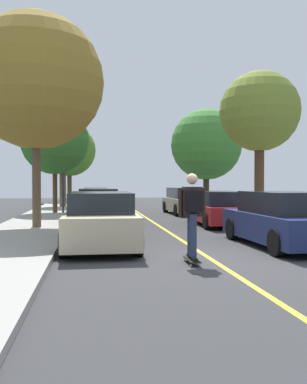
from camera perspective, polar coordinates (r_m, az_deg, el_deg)
name	(u,v)px	position (r m, az deg, el deg)	size (l,w,h in m)	color
ground	(210,259)	(9.85, 7.47, -8.71)	(80.00, 80.00, 0.00)	#353538
center_line	(176,237)	(13.70, 2.95, -5.89)	(0.12, 39.20, 0.01)	gold
parked_car_left_nearest	(101,220)	(11.46, -7.01, -3.69)	(1.92, 4.41, 1.45)	#BCAD89
parked_car_left_near	(97,207)	(18.18, -7.42, -1.92)	(1.87, 4.62, 1.45)	maroon
parked_car_left_far	(96,201)	(23.75, -7.58, -1.23)	(1.94, 4.18, 1.39)	maroon
parked_car_left_farthest	(95,198)	(30.77, -7.70, -0.73)	(1.89, 4.09, 1.36)	#196066
parked_car_right_nearest	(282,220)	(11.99, 16.62, -3.57)	(1.97, 4.45, 1.46)	navy
parked_car_right_near	(219,209)	(17.32, 8.71, -2.19)	(1.96, 4.25, 1.37)	maroon
parked_car_right_far	(185,201)	(23.50, 4.20, -1.20)	(1.89, 4.41, 1.44)	#BCAD89
street_tree_left_nearest	(36,81)	(16.24, -15.26, 13.91)	(4.78, 4.78, 7.54)	brown
street_tree_left_near	(55,140)	(23.56, -12.91, 6.66)	(3.61, 3.61, 5.62)	#4C3823
street_tree_left_far	(63,148)	(29.64, -11.91, 5.73)	(3.40, 3.40, 5.64)	brown
street_tree_left_farthest	(69,150)	(38.33, -11.05, 5.45)	(4.54, 4.54, 6.69)	#4C3823
street_tree_right_nearest	(260,112)	(19.48, 13.83, 10.20)	(3.45, 3.45, 6.38)	#4C3823
street_tree_right_near	(206,145)	(27.68, 6.98, 6.23)	(4.49, 4.49, 6.24)	#3D2D1E
streetlamp	(63,149)	(23.47, -11.88, 5.55)	(0.36, 0.24, 5.88)	#38383D
skateboard	(192,260)	(9.19, 5.10, -8.87)	(0.24, 0.84, 0.10)	black
skateboarder	(192,210)	(9.04, 5.15, -2.41)	(0.58, 0.70, 1.79)	black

